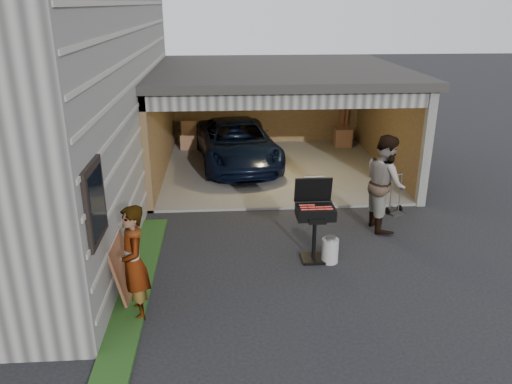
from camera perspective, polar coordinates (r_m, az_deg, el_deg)
ground at (r=8.47m, az=1.71°, el=-11.37°), size 80.00×80.00×0.00m
groundcover_strip at (r=7.74m, az=-14.97°, el=-15.37°), size 0.50×8.00×0.06m
garage at (r=14.25m, az=2.20°, el=10.14°), size 6.80×6.30×2.90m
minivan at (r=14.56m, az=-2.19°, el=5.38°), size 2.64×4.78×1.27m
woman at (r=7.67m, az=-13.81°, el=-7.91°), size 0.62×0.76×1.80m
man at (r=10.68m, az=14.51°, el=1.05°), size 0.82×1.03×2.03m
bbq_grill at (r=9.13m, az=6.74°, el=-2.56°), size 0.69×0.60×1.53m
propane_tank at (r=9.35m, az=8.45°, el=-6.64°), size 0.34×0.34×0.46m
plywood_panel at (r=8.40m, az=-15.00°, el=-8.31°), size 0.26×0.94×1.04m
hand_truck at (r=11.76m, az=15.65°, el=-1.57°), size 0.43×0.39×0.94m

